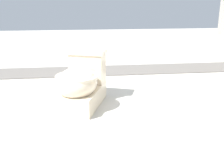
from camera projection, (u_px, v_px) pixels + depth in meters
name	position (u px, v px, depth m)	size (l,w,h in m)	color
ground_plane	(82.00, 106.00, 2.53)	(14.00, 14.00, 0.00)	#B7B2A8
gravel_strip	(115.00, 70.00, 3.81)	(0.56, 8.00, 0.01)	#605B56
toilet	(81.00, 84.00, 2.48)	(0.72, 0.56, 0.52)	beige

